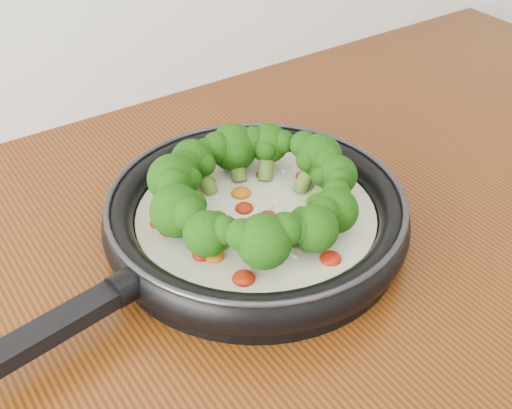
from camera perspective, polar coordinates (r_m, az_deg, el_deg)
skillet at (r=0.78m, az=-0.30°, el=-0.61°), size 0.59×0.42×0.11m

